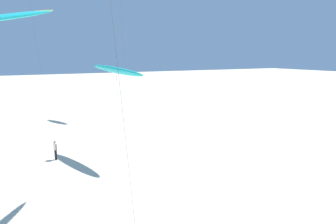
# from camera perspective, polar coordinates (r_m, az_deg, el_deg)

# --- Properties ---
(flying_kite_1) EXTENTS (2.94, 8.33, 8.40)m
(flying_kite_1) POSITION_cam_1_polar(r_m,az_deg,el_deg) (25.58, -10.05, 8.00)
(flying_kite_1) COLOR #19B2B7
(flying_kite_1) RESTS_ON ground
(person_near_left) EXTENTS (0.28, 0.49, 1.73)m
(person_near_left) POSITION_cam_1_polar(r_m,az_deg,el_deg) (27.45, -21.03, -6.77)
(person_near_left) COLOR black
(person_near_left) RESTS_ON ground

